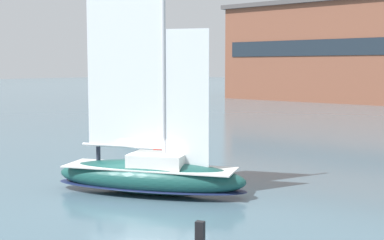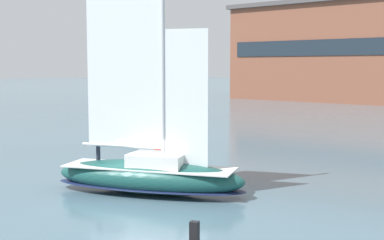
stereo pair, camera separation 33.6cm
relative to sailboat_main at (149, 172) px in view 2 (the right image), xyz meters
The scene contains 5 objects.
ground_plane 1.00m from the sailboat_main, 150.99° to the right, with size 400.00×400.00×0.00m, color slate.
waterfront_building 73.01m from the sailboat_main, 109.50° to the left, with size 33.67×18.77×16.40m.
sailboat_main is the anchor object (origin of this frame).
sailboat_moored_mid_channel 52.78m from the sailboat_main, 138.19° to the left, with size 3.37×7.38×9.81m.
channel_buoy 9.74m from the sailboat_main, 130.68° to the left, with size 1.01×1.01×1.84m.
Camera 2 is at (17.24, -16.76, 5.81)m, focal length 50.00 mm.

